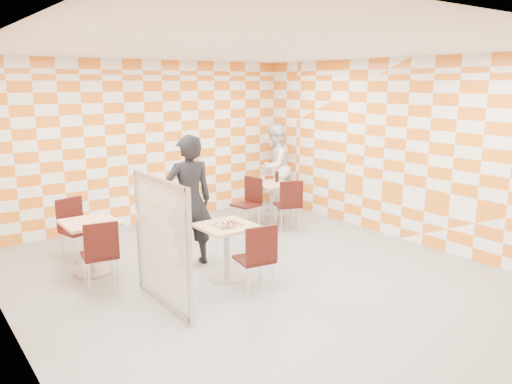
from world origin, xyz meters
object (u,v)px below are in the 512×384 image
chair_empty_near (101,250)px  man_white (275,167)px  main_table (227,242)px  sport_bottle (263,179)px  empty_table (91,238)px  second_table (272,196)px  chair_main_front (258,254)px  man_dark (189,201)px  chair_second_front (289,201)px  partition (162,242)px  soda_bottle (277,177)px  chair_empty_far (74,224)px  chair_second_side (249,199)px

chair_empty_near → man_white: 4.86m
main_table → sport_bottle: bearing=43.0°
empty_table → man_white: size_ratio=0.42×
chair_empty_near → second_table: bearing=18.7°
chair_main_front → man_dark: 1.54m
chair_empty_near → sport_bottle: 3.79m
empty_table → man_white: bearing=17.6°
man_dark → sport_bottle: size_ratio=9.47×
chair_empty_near → chair_second_front: bearing=9.7°
main_table → partition: 1.14m
man_white → soda_bottle: 0.90m
chair_empty_near → chair_empty_far: (0.10, 1.40, 0.00)m
second_table → chair_empty_far: size_ratio=0.81×
chair_empty_far → man_white: size_ratio=0.52×
man_white → sport_bottle: 1.12m
partition → soda_bottle: bearing=32.3°
second_table → empty_table: 3.66m
chair_empty_far → sport_bottle: sport_bottle is taller
partition → man_dark: bearing=48.3°
chair_main_front → soda_bottle: bearing=47.6°
partition → main_table: bearing=14.7°
second_table → soda_bottle: size_ratio=3.26×
empty_table → sport_bottle: sport_bottle is taller
chair_second_side → sport_bottle: bearing=18.1°
chair_second_front → man_dark: (-2.23, -0.43, 0.40)m
empty_table → chair_second_side: bearing=9.5°
soda_bottle → man_white: bearing=54.4°
man_white → chair_main_front: bearing=29.7°
chair_second_front → sport_bottle: 0.76m
empty_table → chair_empty_near: 0.69m
empty_table → man_dark: 1.43m
partition → empty_table: bearing=102.2°
partition → sport_bottle: size_ratio=7.75×
second_table → chair_main_front: (-2.22, -2.55, 0.04)m
empty_table → chair_second_front: chair_second_front is taller
chair_second_front → chair_second_side: bearing=128.7°
man_white → empty_table: bearing=-1.7°
man_white → sport_bottle: man_white is taller
man_dark → soda_bottle: man_dark is taller
man_dark → man_white: bearing=-138.6°
chair_second_side → partition: 3.41m
main_table → chair_empty_far: size_ratio=0.81×
main_table → chair_empty_far: 2.43m
empty_table → chair_second_side: chair_second_side is taller
chair_second_side → soda_bottle: 0.80m
main_table → partition: partition is taller
chair_main_front → chair_second_front: same height
main_table → second_table: size_ratio=1.00×
main_table → man_dark: (-0.13, 0.77, 0.44)m
man_dark → chair_main_front: bearing=104.6°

